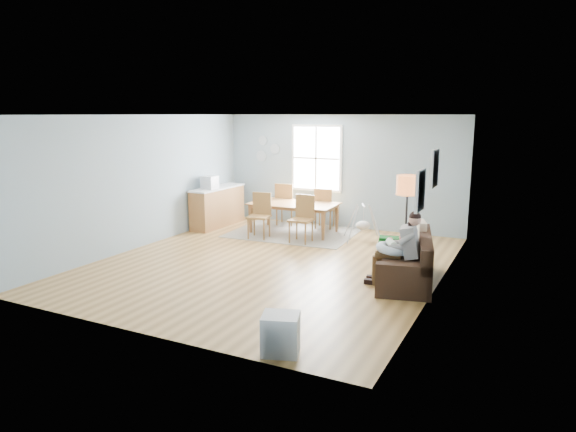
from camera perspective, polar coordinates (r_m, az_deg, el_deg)
The scene contains 22 objects.
room at distance 9.19m, azimuth -1.88°, elevation 9.44°, with size 8.40×9.40×3.90m.
window at distance 12.62m, azimuth 3.19°, elevation 6.42°, with size 1.32×0.08×1.62m.
pictures at distance 7.24m, azimuth 15.25°, elevation 4.01°, with size 0.05×1.34×0.74m.
wall_plates at distance 13.22m, azimuth -2.43°, elevation 7.43°, with size 0.67×0.02×0.66m.
sofa at distance 8.71m, azimuth 13.16°, elevation -5.29°, with size 1.24×2.06×0.78m.
green_throw at distance 9.27m, azimuth 12.78°, elevation -2.85°, with size 0.89×0.76×0.04m, color #155F17.
beige_pillow at distance 9.10m, azimuth 14.55°, elevation -1.91°, with size 0.12×0.44×0.44m, color tan.
father at distance 8.35m, azimuth 12.41°, elevation -3.25°, with size 0.88×0.43×1.23m.
nursing_pillow at distance 8.36m, azimuth 11.41°, elevation -3.58°, with size 0.50×0.50×0.14m, color silver.
infant at distance 8.37m, azimuth 11.40°, elevation -2.96°, with size 0.25×0.35×0.13m.
toddler at distance 8.79m, azimuth 12.80°, elevation -2.58°, with size 0.49×0.28×0.75m.
floor_lamp at distance 8.42m, azimuth 13.12°, elevation 2.36°, with size 0.35×0.35×1.76m.
storage_cube at distance 6.05m, azimuth -0.91°, elevation -12.96°, with size 0.52×0.49×0.47m.
rug at distance 11.91m, azimuth 0.59°, elevation -1.86°, with size 2.78×2.11×0.01m, color gray.
dining_table at distance 11.84m, azimuth 0.59°, elevation -0.25°, with size 1.98×1.11×0.70m, color brown.
chair_sw at distance 11.39m, azimuth -3.10°, elevation 0.44°, with size 0.52×0.52×1.00m.
chair_se at distance 10.98m, azimuth 1.66°, elevation 0.09°, with size 0.46×0.46×1.01m.
chair_nw at distance 12.60m, azimuth -0.30°, elevation 1.66°, with size 0.54×0.54×1.05m.
chair_ne at distance 12.25m, azimuth 4.02°, elevation 1.15°, with size 0.50×0.50×0.99m.
counter at distance 12.70m, azimuth -7.82°, elevation 1.08°, with size 0.54×1.73×0.96m.
monitor at distance 12.33m, azimuth -8.72°, elevation 3.71°, with size 0.34×0.32×0.31m.
baby_swing at distance 11.26m, azimuth 8.35°, elevation -0.94°, with size 1.02×1.03×0.78m.
Camera 1 is at (4.33, -8.10, 2.72)m, focal length 32.00 mm.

